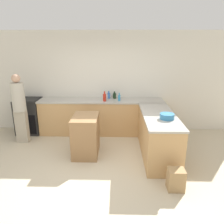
{
  "coord_description": "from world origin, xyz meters",
  "views": [
    {
      "loc": [
        0.42,
        -3.66,
        2.36
      ],
      "look_at": [
        0.32,
        0.73,
        0.98
      ],
      "focal_mm": 35.0,
      "sensor_mm": 36.0,
      "label": 1
    }
  ],
  "objects": [
    {
      "name": "water_bottle_blue",
      "position": [
        0.19,
        2.14,
        1.02
      ],
      "size": [
        0.08,
        0.08,
        0.2
      ],
      "color": "#386BB7",
      "rests_on": "counter_back"
    },
    {
      "name": "wall_back",
      "position": [
        0.0,
        2.3,
        1.35
      ],
      "size": [
        8.0,
        0.06,
        2.7
      ],
      "color": "silver",
      "rests_on": "ground_plane"
    },
    {
      "name": "wine_bottle_dark",
      "position": [
        0.35,
        2.13,
        1.01
      ],
      "size": [
        0.09,
        0.09,
        0.19
      ],
      "color": "black",
      "rests_on": "counter_back"
    },
    {
      "name": "vinegar_bottle_clear",
      "position": [
        0.14,
        1.96,
        1.02
      ],
      "size": [
        0.07,
        0.07,
        0.2
      ],
      "color": "silver",
      "rests_on": "counter_back"
    },
    {
      "name": "counter_peninsula",
      "position": [
        1.31,
        0.73,
        0.47
      ],
      "size": [
        0.69,
        1.88,
        0.94
      ],
      "color": "tan",
      "rests_on": "ground_plane"
    },
    {
      "name": "hot_sauce_bottle",
      "position": [
        0.1,
        1.82,
        1.04
      ],
      "size": [
        0.08,
        0.08,
        0.26
      ],
      "color": "red",
      "rests_on": "counter_back"
    },
    {
      "name": "ground_plane",
      "position": [
        0.0,
        0.0,
        0.0
      ],
      "size": [
        14.0,
        14.0,
        0.0
      ],
      "primitive_type": "plane",
      "color": "beige"
    },
    {
      "name": "dish_soap_bottle",
      "position": [
        0.48,
        1.87,
        1.02
      ],
      "size": [
        0.07,
        0.07,
        0.21
      ],
      "color": "#338CBF",
      "rests_on": "counter_back"
    },
    {
      "name": "island_table",
      "position": [
        -0.26,
        0.75,
        0.44
      ],
      "size": [
        0.54,
        0.81,
        0.88
      ],
      "color": "#997047",
      "rests_on": "ground_plane"
    },
    {
      "name": "range_oven",
      "position": [
        -1.98,
        1.96,
        0.47
      ],
      "size": [
        0.64,
        0.62,
        0.95
      ],
      "color": "black",
      "rests_on": "ground_plane"
    },
    {
      "name": "mixing_bowl",
      "position": [
        1.41,
        0.45,
        0.99
      ],
      "size": [
        0.28,
        0.28,
        0.11
      ],
      "color": "teal",
      "rests_on": "counter_peninsula"
    },
    {
      "name": "paper_bag",
      "position": [
        1.41,
        -0.49,
        0.19
      ],
      "size": [
        0.27,
        0.24,
        0.38
      ],
      "color": "#A88456",
      "rests_on": "ground_plane"
    },
    {
      "name": "person_by_range",
      "position": [
        -1.93,
        1.33,
        0.93
      ],
      "size": [
        0.31,
        0.31,
        1.69
      ],
      "color": "#ADA38E",
      "rests_on": "ground_plane"
    },
    {
      "name": "counter_back",
      "position": [
        0.0,
        1.96,
        0.47
      ],
      "size": [
        3.31,
        0.64,
        0.94
      ],
      "color": "tan",
      "rests_on": "ground_plane"
    }
  ]
}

